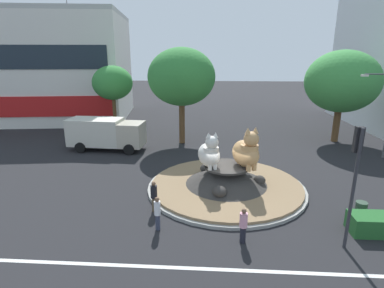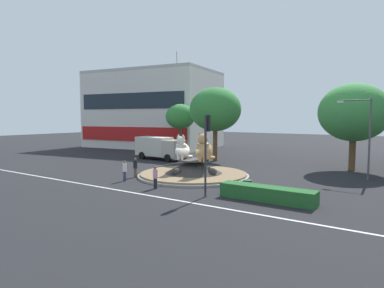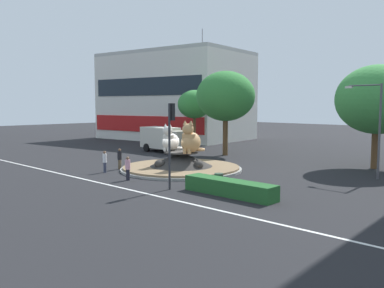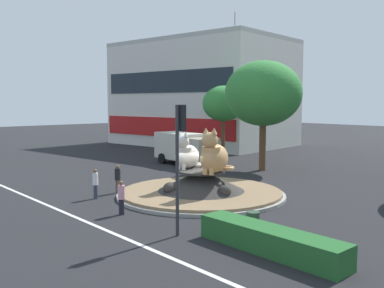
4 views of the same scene
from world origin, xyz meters
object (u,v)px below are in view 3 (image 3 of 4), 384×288
at_px(pedestrian_black_shirt, 120,158).
at_px(pedestrian_pink_shirt, 128,168).
at_px(third_tree_left, 377,100).
at_px(streetlight_arm, 375,122).
at_px(broadleaf_tree_behind_island, 194,104).
at_px(cat_statue_white, 170,141).
at_px(litter_bin, 219,180).
at_px(traffic_light_mast, 171,130).
at_px(pedestrian_white_shirt, 105,161).
at_px(delivery_box_truck, 165,139).
at_px(second_tree_near_tower, 226,96).
at_px(cat_statue_calico, 190,141).
at_px(shophouse_block, 176,96).

bearing_deg(pedestrian_black_shirt, pedestrian_pink_shirt, 106.54).
relative_size(third_tree_left, streetlight_arm, 1.26).
bearing_deg(broadleaf_tree_behind_island, pedestrian_black_shirt, -66.53).
xyz_separation_m(cat_statue_white, pedestrian_black_shirt, (-2.86, -2.94, -1.42)).
distance_m(streetlight_arm, pedestrian_black_shirt, 19.38).
bearing_deg(streetlight_arm, litter_bin, 61.85).
distance_m(pedestrian_black_shirt, litter_bin, 10.55).
bearing_deg(third_tree_left, traffic_light_mast, -109.23).
height_order(pedestrian_white_shirt, delivery_box_truck, delivery_box_truck).
relative_size(broadleaf_tree_behind_island, second_tree_near_tower, 0.81).
height_order(streetlight_arm, pedestrian_black_shirt, streetlight_arm).
xyz_separation_m(pedestrian_white_shirt, pedestrian_pink_shirt, (3.92, -0.79, -0.04)).
height_order(traffic_light_mast, pedestrian_pink_shirt, traffic_light_mast).
relative_size(cat_statue_white, traffic_light_mast, 0.47).
bearing_deg(pedestrian_pink_shirt, delivery_box_truck, -101.96).
bearing_deg(litter_bin, cat_statue_calico, 150.50).
height_order(traffic_light_mast, pedestrian_black_shirt, traffic_light_mast).
xyz_separation_m(traffic_light_mast, pedestrian_pink_shirt, (-4.34, 0.00, -2.81)).
distance_m(cat_statue_calico, pedestrian_pink_shirt, 5.81).
relative_size(broadleaf_tree_behind_island, pedestrian_pink_shirt, 4.22).
height_order(cat_statue_calico, delivery_box_truck, cat_statue_calico).
height_order(third_tree_left, streetlight_arm, third_tree_left).
height_order(cat_statue_calico, second_tree_near_tower, second_tree_near_tower).
xyz_separation_m(third_tree_left, pedestrian_pink_shirt, (-10.36, -17.23, -4.75)).
bearing_deg(cat_statue_white, third_tree_left, 115.23).
relative_size(second_tree_near_tower, pedestrian_white_shirt, 5.14).
bearing_deg(cat_statue_calico, pedestrian_white_shirt, -65.58).
bearing_deg(pedestrian_pink_shirt, pedestrian_black_shirt, -80.67).
distance_m(traffic_light_mast, pedestrian_white_shirt, 8.75).
bearing_deg(pedestrian_black_shirt, broadleaf_tree_behind_island, -110.00).
distance_m(traffic_light_mast, litter_bin, 4.44).
relative_size(cat_statue_white, streetlight_arm, 0.37).
distance_m(broadleaf_tree_behind_island, streetlight_arm, 24.34).
bearing_deg(traffic_light_mast, pedestrian_pink_shirt, 90.38).
xyz_separation_m(traffic_light_mast, third_tree_left, (6.01, 17.24, 1.93)).
xyz_separation_m(pedestrian_black_shirt, litter_bin, (10.54, -0.08, -0.45)).
distance_m(cat_statue_white, shophouse_block, 30.69).
xyz_separation_m(streetlight_arm, litter_bin, (-5.88, -9.92, -3.53)).
bearing_deg(pedestrian_white_shirt, traffic_light_mast, 26.07).
bearing_deg(delivery_box_truck, third_tree_left, 14.97).
height_order(second_tree_near_tower, litter_bin, second_tree_near_tower).
xyz_separation_m(traffic_light_mast, litter_bin, (1.79, 2.46, -3.23)).
xyz_separation_m(traffic_light_mast, second_tree_near_tower, (-8.52, 15.74, 2.38)).
distance_m(broadleaf_tree_behind_island, pedestrian_black_shirt, 18.20).
bearing_deg(pedestrian_pink_shirt, third_tree_left, -171.69).
bearing_deg(streetlight_arm, cat_statue_calico, 33.50).
height_order(second_tree_near_tower, pedestrian_pink_shirt, second_tree_near_tower).
relative_size(third_tree_left, delivery_box_truck, 1.28).
bearing_deg(delivery_box_truck, cat_statue_calico, -30.25).
distance_m(cat_statue_calico, third_tree_left, 15.51).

